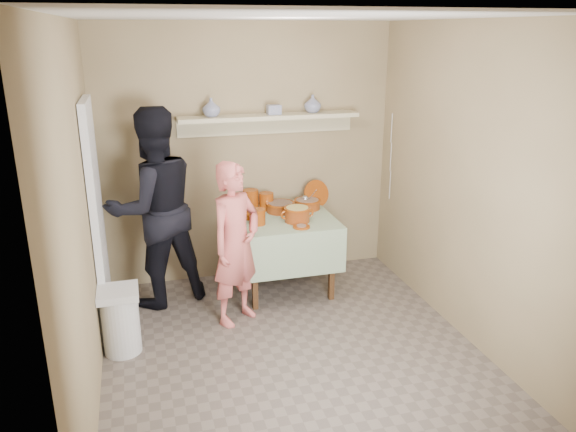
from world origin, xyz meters
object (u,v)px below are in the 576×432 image
object	(u,v)px
person_helper	(154,208)
trash_bin	(121,320)
person_cook	(236,244)
serving_table	(283,228)
cazuela_rice	(297,213)

from	to	relation	value
person_helper	trash_bin	size ratio (longest dim) A/B	3.36
person_cook	serving_table	size ratio (longest dim) A/B	1.51
serving_table	trash_bin	bearing A→B (deg)	-152.78
person_helper	trash_bin	world-z (taller)	person_helper
cazuela_rice	trash_bin	world-z (taller)	cazuela_rice
person_cook	cazuela_rice	world-z (taller)	person_cook
person_cook	trash_bin	world-z (taller)	person_cook
person_cook	serving_table	world-z (taller)	person_cook
person_cook	person_helper	distance (m)	0.90
serving_table	cazuela_rice	xyz separation A→B (m)	(0.09, -0.17, 0.20)
person_helper	serving_table	bearing A→B (deg)	158.86
person_cook	serving_table	xyz separation A→B (m)	(0.58, 0.53, -0.09)
serving_table	person_helper	bearing A→B (deg)	177.99
person_cook	person_helper	world-z (taller)	person_helper
serving_table	cazuela_rice	world-z (taller)	cazuela_rice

